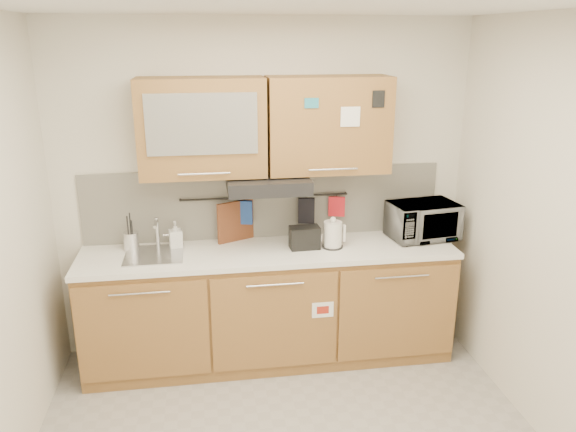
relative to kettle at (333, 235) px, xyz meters
name	(u,v)px	position (x,y,z in m)	size (l,w,h in m)	color
ceiling	(296,3)	(-0.48, -1.17, 1.58)	(3.20, 3.20, 0.00)	white
wall_back	(264,190)	(-0.48, 0.33, 0.28)	(3.20, 3.20, 0.00)	silver
wall_right	(570,247)	(1.12, -1.17, 0.28)	(3.00, 3.00, 0.00)	silver
base_cabinet	(270,311)	(-0.48, 0.02, -0.61)	(2.80, 0.64, 0.88)	#9E6B38
countertop	(269,252)	(-0.48, 0.02, -0.12)	(2.82, 0.62, 0.04)	white
backsplash	(265,203)	(-0.48, 0.32, 0.18)	(2.80, 0.02, 0.56)	silver
upper_cabinets	(265,126)	(-0.49, 0.16, 0.81)	(1.82, 0.37, 0.70)	#9E6B38
range_hood	(268,183)	(-0.48, 0.08, 0.40)	(0.60, 0.46, 0.10)	black
sink	(154,255)	(-1.33, 0.04, -0.09)	(0.42, 0.40, 0.26)	silver
utensil_rail	(265,197)	(-0.48, 0.28, 0.24)	(0.02, 0.02, 1.30)	black
utensil_crock	(131,241)	(-1.50, 0.17, -0.02)	(0.14, 0.14, 0.29)	silver
kettle	(333,235)	(0.00, 0.00, 0.00)	(0.18, 0.16, 0.24)	silver
toaster	(305,237)	(-0.21, 0.02, -0.01)	(0.23, 0.14, 0.17)	black
microwave	(423,221)	(0.75, 0.10, 0.05)	(0.52, 0.35, 0.29)	#999999
soap_bottle	(176,235)	(-1.18, 0.17, 0.01)	(0.09, 0.10, 0.21)	#999999
cutting_board	(238,228)	(-0.70, 0.27, 0.01)	(0.35, 0.03, 0.43)	brown
oven_mitt	(245,212)	(-0.64, 0.27, 0.13)	(0.11, 0.03, 0.19)	navy
dark_pouch	(306,211)	(-0.16, 0.27, 0.12)	(0.13, 0.04, 0.21)	black
pot_holder	(337,207)	(0.09, 0.27, 0.14)	(0.13, 0.02, 0.16)	red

